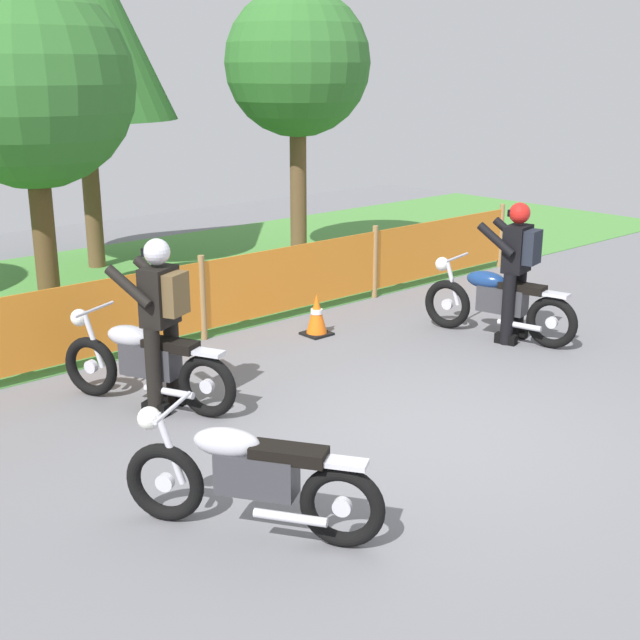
% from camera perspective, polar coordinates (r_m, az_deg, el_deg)
% --- Properties ---
extents(ground, '(24.00, 24.00, 0.02)m').
position_cam_1_polar(ground, '(7.90, 7.08, -7.42)').
color(ground, slate).
extents(grass_verge, '(24.00, 5.95, 0.01)m').
position_cam_1_polar(grass_verge, '(12.94, -15.23, 1.82)').
color(grass_verge, '#4C8C3D').
rests_on(grass_verge, ground).
extents(barrier_fence, '(11.88, 0.08, 1.05)m').
position_cam_1_polar(barrier_fence, '(10.30, -7.94, 1.57)').
color(barrier_fence, '#997547').
rests_on(barrier_fence, ground).
extents(tree_near_left, '(2.50, 2.50, 4.26)m').
position_cam_1_polar(tree_near_left, '(10.97, -19.01, 14.75)').
color(tree_near_left, brown).
rests_on(tree_near_left, ground).
extents(tree_near_right, '(2.90, 2.90, 5.62)m').
position_cam_1_polar(tree_near_right, '(14.26, -16.05, 19.29)').
color(tree_near_right, brown).
rests_on(tree_near_right, ground).
extents(tree_rightmost, '(2.38, 2.38, 4.46)m').
position_cam_1_polar(tree_rightmost, '(14.33, -1.54, 16.87)').
color(tree_rightmost, brown).
rests_on(tree_rightmost, ground).
extents(motorcycle_lead, '(1.14, 1.69, 0.92)m').
position_cam_1_polar(motorcycle_lead, '(6.06, -4.84, -10.46)').
color(motorcycle_lead, black).
rests_on(motorcycle_lead, ground).
extents(motorcycle_trailing, '(0.97, 1.84, 0.94)m').
position_cam_1_polar(motorcycle_trailing, '(8.38, -11.72, -2.80)').
color(motorcycle_trailing, black).
rests_on(motorcycle_trailing, ground).
extents(motorcycle_third, '(0.70, 1.98, 0.95)m').
position_cam_1_polar(motorcycle_third, '(10.52, 11.88, 1.24)').
color(motorcycle_third, black).
rests_on(motorcycle_third, ground).
extents(rider_trailing, '(0.69, 0.78, 1.69)m').
position_cam_1_polar(rider_trailing, '(8.11, -10.68, 0.30)').
color(rider_trailing, black).
rests_on(rider_trailing, ground).
extents(rider_third, '(0.63, 0.75, 1.69)m').
position_cam_1_polar(rider_third, '(10.32, 13.15, 3.68)').
color(rider_third, black).
rests_on(rider_third, ground).
extents(traffic_cone, '(0.32, 0.32, 0.53)m').
position_cam_1_polar(traffic_cone, '(10.45, -0.23, 0.35)').
color(traffic_cone, black).
rests_on(traffic_cone, ground).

